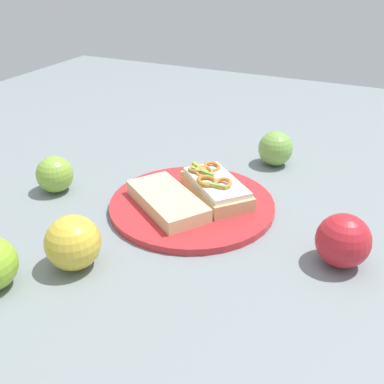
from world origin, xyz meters
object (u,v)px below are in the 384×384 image
(plate, at_px, (192,205))
(apple_2, at_px, (343,241))
(apple_3, at_px, (55,174))
(apple_4, at_px, (73,243))
(sandwich, at_px, (215,187))
(apple_0, at_px, (275,148))
(bread_slice_side, at_px, (167,201))

(plate, relative_size, apple_2, 3.67)
(apple_3, relative_size, apple_4, 0.86)
(apple_2, bearing_deg, apple_3, -0.23)
(apple_2, bearing_deg, sandwich, -20.66)
(sandwich, xyz_separation_m, apple_4, (0.12, 0.27, 0.01))
(apple_0, bearing_deg, plate, 71.57)
(plate, distance_m, apple_0, 0.27)
(apple_2, relative_size, apple_4, 0.99)
(plate, relative_size, apple_3, 4.22)
(apple_2, xyz_separation_m, apple_3, (0.55, -0.00, -0.01))
(plate, height_order, sandwich, sandwich)
(plate, bearing_deg, apple_4, 69.85)
(apple_3, bearing_deg, apple_4, 135.97)
(bread_slice_side, distance_m, apple_3, 0.24)
(apple_2, relative_size, apple_3, 1.15)
(sandwich, distance_m, apple_0, 0.22)
(bread_slice_side, height_order, apple_2, apple_2)
(apple_0, distance_m, apple_4, 0.51)
(bread_slice_side, bearing_deg, sandwich, 83.83)
(sandwich, height_order, apple_4, apple_4)
(apple_0, distance_m, apple_2, 0.36)
(plate, height_order, apple_2, apple_2)
(apple_2, distance_m, apple_4, 0.40)
(sandwich, xyz_separation_m, apple_0, (-0.05, -0.21, 0.01))
(plate, distance_m, apple_2, 0.28)
(plate, height_order, bread_slice_side, bread_slice_side)
(plate, relative_size, apple_0, 4.01)
(plate, xyz_separation_m, bread_slice_side, (0.03, 0.04, 0.02))
(bread_slice_side, height_order, apple_4, apple_4)
(sandwich, xyz_separation_m, apple_2, (-0.25, 0.09, 0.01))
(apple_3, bearing_deg, sandwich, -163.33)
(plate, height_order, apple_4, apple_4)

